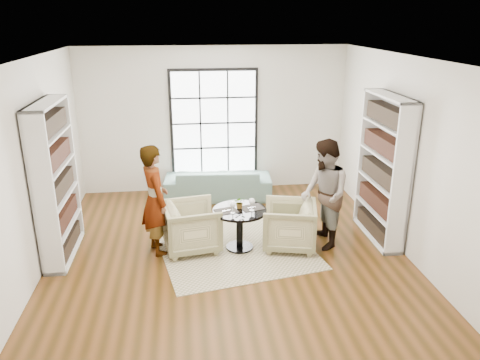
{
  "coord_description": "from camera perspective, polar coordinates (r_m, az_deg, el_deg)",
  "views": [
    {
      "loc": [
        -0.61,
        -6.57,
        3.55
      ],
      "look_at": [
        0.23,
        0.4,
        1.08
      ],
      "focal_mm": 35.0,
      "sensor_mm": 36.0,
      "label": 1
    }
  ],
  "objects": [
    {
      "name": "cutlery_left",
      "position": [
        7.28,
        -1.69,
        -3.74
      ],
      "size": [
        0.2,
        0.25,
        0.01
      ],
      "primitive_type": null,
      "rotation": [
        0.0,
        0.0,
        0.29
      ],
      "color": "silver",
      "rests_on": "placemat_left"
    },
    {
      "name": "placemat_right",
      "position": [
        7.4,
        1.46,
        -3.4
      ],
      "size": [
        0.4,
        0.35,
        0.01
      ],
      "primitive_type": "cube",
      "rotation": [
        0.0,
        0.0,
        0.29
      ],
      "color": "#282523",
      "rests_on": "pedestal_table"
    },
    {
      "name": "armchair_left",
      "position": [
        7.48,
        -5.89,
        -5.68
      ],
      "size": [
        0.98,
        0.96,
        0.78
      ],
      "primitive_type": "imported",
      "rotation": [
        0.0,
        0.0,
        1.74
      ],
      "color": "#B8B683",
      "rests_on": "ground"
    },
    {
      "name": "placemat_left",
      "position": [
        7.28,
        -1.69,
        -3.79
      ],
      "size": [
        0.4,
        0.35,
        0.01
      ],
      "primitive_type": "cube",
      "rotation": [
        0.0,
        0.0,
        0.29
      ],
      "color": "#282523",
      "rests_on": "pedestal_table"
    },
    {
      "name": "cutlery_right",
      "position": [
        7.4,
        1.46,
        -3.35
      ],
      "size": [
        0.2,
        0.25,
        0.01
      ],
      "primitive_type": null,
      "rotation": [
        0.0,
        0.0,
        0.29
      ],
      "color": "silver",
      "rests_on": "placemat_right"
    },
    {
      "name": "person_left",
      "position": [
        7.31,
        -10.33,
        -2.4
      ],
      "size": [
        0.61,
        0.74,
        1.75
      ],
      "primitive_type": "imported",
      "rotation": [
        0.0,
        0.0,
        1.91
      ],
      "color": "gray",
      "rests_on": "ground"
    },
    {
      "name": "wine_glass_right",
      "position": [
        7.24,
        1.46,
        -2.65
      ],
      "size": [
        0.1,
        0.1,
        0.21
      ],
      "color": "silver",
      "rests_on": "pedestal_table"
    },
    {
      "name": "room_shell",
      "position": [
        7.49,
        -1.88,
        1.58
      ],
      "size": [
        6.0,
        6.01,
        6.0
      ],
      "color": "silver",
      "rests_on": "ground"
    },
    {
      "name": "pedestal_table",
      "position": [
        7.41,
        -0.04,
        -4.93
      ],
      "size": [
        0.85,
        0.85,
        0.68
      ],
      "rotation": [
        0.0,
        0.0,
        0.29
      ],
      "color": "black",
      "rests_on": "ground"
    },
    {
      "name": "sofa",
      "position": [
        9.6,
        -2.69,
        -0.32
      ],
      "size": [
        2.21,
        1.0,
        0.63
      ],
      "primitive_type": "imported",
      "rotation": [
        0.0,
        0.0,
        3.07
      ],
      "color": "slate",
      "rests_on": "ground"
    },
    {
      "name": "armchair_right",
      "position": [
        7.56,
        6.0,
        -5.51
      ],
      "size": [
        1.0,
        0.98,
        0.76
      ],
      "primitive_type": "imported",
      "rotation": [
        0.0,
        0.0,
        -1.81
      ],
      "color": "#BFB889",
      "rests_on": "ground"
    },
    {
      "name": "ground",
      "position": [
        7.49,
        -1.4,
        -8.89
      ],
      "size": [
        6.0,
        6.0,
        0.0
      ],
      "primitive_type": "plane",
      "color": "brown"
    },
    {
      "name": "wine_glass_left",
      "position": [
        7.15,
        -0.9,
        -3.07
      ],
      "size": [
        0.09,
        0.09,
        0.19
      ],
      "color": "silver",
      "rests_on": "pedestal_table"
    },
    {
      "name": "person_right",
      "position": [
        7.5,
        10.24,
        -1.76
      ],
      "size": [
        0.7,
        0.88,
        1.76
      ],
      "primitive_type": "imported",
      "rotation": [
        0.0,
        0.0,
        -1.53
      ],
      "color": "gray",
      "rests_on": "ground"
    },
    {
      "name": "flower_centerpiece",
      "position": [
        7.35,
        -0.01,
        -2.76
      ],
      "size": [
        0.19,
        0.17,
        0.19
      ],
      "primitive_type": "imported",
      "rotation": [
        0.0,
        0.0,
        -0.15
      ],
      "color": "gray",
      "rests_on": "pedestal_table"
    },
    {
      "name": "rug",
      "position": [
        7.69,
        -0.72,
        -8.04
      ],
      "size": [
        2.73,
        2.73,
        0.01
      ],
      "primitive_type": "cube",
      "rotation": [
        0.0,
        0.0,
        0.19
      ],
      "color": "#BEAC8F",
      "rests_on": "ground"
    }
  ]
}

